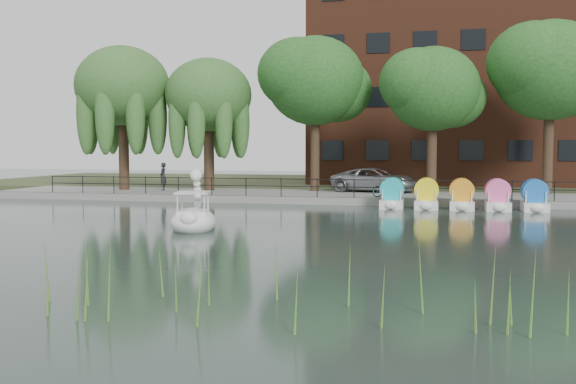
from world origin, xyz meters
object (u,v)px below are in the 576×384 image
(bicycle, at_px, (387,188))
(swan_boat, at_px, (193,217))
(pedestrian, at_px, (163,174))
(minivan, at_px, (375,178))

(bicycle, bearing_deg, swan_boat, 172.21)
(swan_boat, bearing_deg, bicycle, 48.97)
(swan_boat, bearing_deg, pedestrian, 104.44)
(bicycle, height_order, swan_boat, swan_boat)
(bicycle, relative_size, swan_boat, 0.58)
(minivan, distance_m, pedestrian, 13.02)
(minivan, bearing_deg, bicycle, -156.03)
(minivan, height_order, bicycle, minivan)
(pedestrian, bearing_deg, swan_boat, 5.06)
(pedestrian, bearing_deg, minivan, 74.79)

